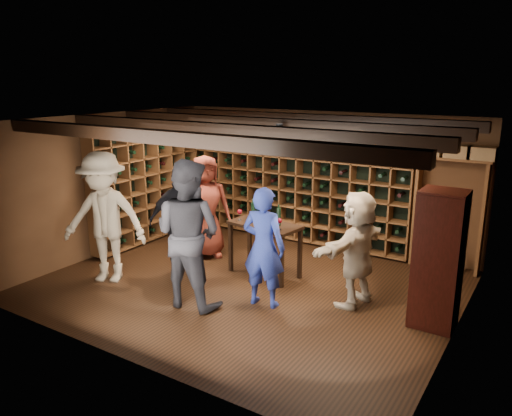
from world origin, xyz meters
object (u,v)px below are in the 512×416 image
Objects in this scene: guest_red_floral at (206,207)px; guest_woman_black at (182,222)px; guest_beige at (357,249)px; man_grey_suit at (188,234)px; display_cabinet at (438,262)px; man_blue_shirt at (264,247)px; guest_khaki at (104,218)px; tasting_table at (264,229)px.

guest_red_floral is 1.01× the size of guest_woman_black.
guest_beige is (2.96, -0.43, -0.09)m from guest_red_floral.
guest_red_floral reaches higher than guest_woman_black.
man_grey_suit is 1.27× the size of guest_beige.
man_grey_suit is 1.95m from guest_red_floral.
man_grey_suit is at bearing -45.83° from guest_beige.
display_cabinet is at bearing -57.97° from guest_red_floral.
display_cabinet is at bearing -169.56° from man_blue_shirt.
man_grey_suit is 1.63m from guest_khaki.
man_blue_shirt is at bearing -44.19° from guest_beige.
tasting_table is (1.08, 0.71, -0.13)m from guest_woman_black.
guest_woman_black is (-3.80, -0.41, 0.04)m from display_cabinet.
guest_woman_black is at bearing -138.99° from tasting_table.
guest_woman_black is 1.18m from guest_khaki.
guest_red_floral is (-1.89, 1.15, 0.06)m from man_blue_shirt.
man_grey_suit is 2.33m from guest_beige.
guest_khaki is (-0.64, -1.69, 0.11)m from guest_red_floral.
guest_khaki is (-4.68, -1.20, 0.16)m from display_cabinet.
guest_khaki is at bearing 8.78° from guest_woman_black.
guest_woman_black is at bearing -14.83° from man_blue_shirt.
man_grey_suit reaches higher than tasting_table.
guest_beige is at bearing -151.65° from man_grey_suit.
man_grey_suit reaches higher than guest_khaki.
guest_khaki reaches higher than display_cabinet.
tasting_table is (-0.56, 0.95, -0.09)m from man_blue_shirt.
guest_khaki is 1.25× the size of guest_beige.
man_blue_shirt is 1.29m from guest_beige.
guest_woman_black is at bearing -126.18° from guest_red_floral.
guest_khaki is at bearing -2.95° from man_grey_suit.
man_blue_shirt is 0.82× the size of man_grey_suit.
guest_khaki reaches higher than tasting_table.
guest_beige is at bearing -152.63° from man_blue_shirt.
man_blue_shirt is 1.67m from guest_woman_black.
guest_khaki reaches higher than guest_woman_black.
guest_khaki is at bearing 5.72° from man_blue_shirt.
guest_woman_black is at bearing 18.10° from guest_khaki.
guest_woman_black is at bearing -49.15° from man_grey_suit.
guest_woman_black reaches higher than guest_beige.
guest_red_floral is 1.11× the size of guest_beige.
display_cabinet reaches higher than guest_beige.
man_grey_suit is (-3.05, -1.17, 0.18)m from display_cabinet.
man_grey_suit is at bearing -158.94° from display_cabinet.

